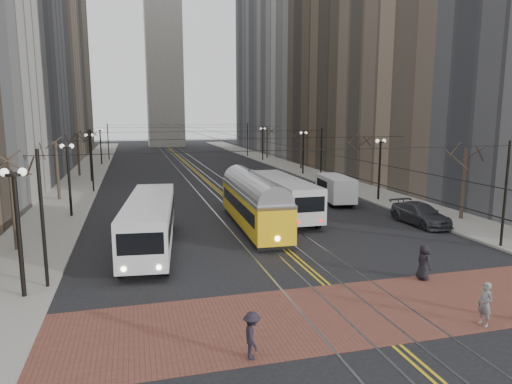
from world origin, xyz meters
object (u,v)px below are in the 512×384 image
sedan_silver (246,177)px  pedestrian_a (424,262)px  rear_bus (283,197)px  pedestrian_b (485,304)px  clock_tower (162,2)px  pedestrian_d (252,335)px  transit_bus (150,224)px  cargo_van (335,190)px  sedan_parked (420,214)px  streetcar (253,207)px  sedan_grey (263,186)px

sedan_silver → pedestrian_a: size_ratio=2.80×
rear_bus → pedestrian_b: bearing=-85.8°
clock_tower → pedestrian_b: bearing=-87.8°
pedestrian_a → pedestrian_d: size_ratio=1.10×
transit_bus → cargo_van: (17.09, 10.37, -0.28)m
pedestrian_a → cargo_van: bearing=-14.0°
sedan_parked → pedestrian_b: bearing=-119.4°
cargo_van → rear_bus: bearing=-143.0°
streetcar → sedan_parked: 12.55m
pedestrian_b → pedestrian_d: (-9.33, 0.00, -0.05)m
streetcar → sedan_silver: bearing=79.5°
sedan_parked → clock_tower: bearing=94.6°
sedan_silver → pedestrian_a: 33.35m
rear_bus → sedan_silver: 17.73m
sedan_silver → clock_tower: bearing=96.5°
rear_bus → sedan_silver: rear_bus is taller
clock_tower → pedestrian_b: size_ratio=38.11×
sedan_parked → pedestrian_d: size_ratio=3.35×
sedan_silver → pedestrian_b: pedestrian_b is taller
pedestrian_b → pedestrian_d: bearing=-93.7°
sedan_grey → clock_tower: bearing=89.8°
streetcar → pedestrian_d: 18.14m
rear_bus → pedestrian_d: size_ratio=7.19×
pedestrian_a → pedestrian_d: 11.28m
transit_bus → sedan_grey: 21.86m
pedestrian_d → rear_bus: bearing=-17.2°
pedestrian_b → pedestrian_d: pedestrian_b is taller
rear_bus → transit_bus: bearing=-147.5°
sedan_silver → sedan_parked: size_ratio=0.92×
transit_bus → streetcar: 8.23m
sedan_silver → streetcar: bearing=-99.5°
sedan_silver → pedestrian_a: pedestrian_a is taller
transit_bus → rear_bus: transit_bus is taller
pedestrian_a → rear_bus: bearing=5.9°
pedestrian_b → pedestrian_a: bearing=167.4°
transit_bus → pedestrian_a: 15.69m
clock_tower → sedan_silver: clock_tower is taller
transit_bus → pedestrian_b: transit_bus is taller
rear_bus → pedestrian_a: size_ratio=6.54×
transit_bus → sedan_silver: transit_bus is taller
cargo_van → sedan_parked: size_ratio=1.05×
clock_tower → pedestrian_b: (4.14, -108.50, -35.08)m
sedan_parked → pedestrian_b: size_ratio=3.15×
clock_tower → sedan_parked: (11.80, -93.35, -35.17)m
cargo_van → pedestrian_d: bearing=-113.7°
rear_bus → pedestrian_a: rear_bus is taller
streetcar → cargo_van: 11.83m
sedan_parked → sedan_grey: bearing=111.0°
clock_tower → transit_bus: bearing=-94.8°
cargo_van → pedestrian_a: cargo_van is taller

